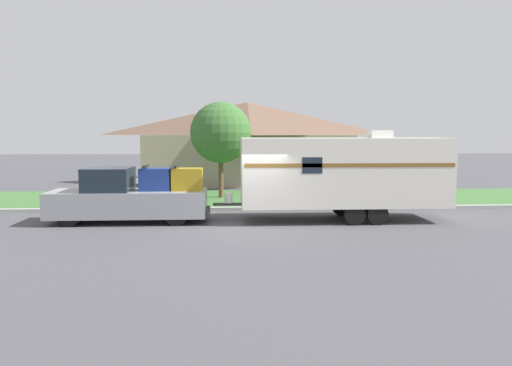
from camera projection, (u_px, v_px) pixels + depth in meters
The scene contains 8 objects.
ground_plane at pixel (251, 227), 17.14m from camera, with size 120.00×120.00×0.00m, color #47474C.
curb_strip at pixel (247, 209), 20.86m from camera, with size 80.00×0.30×0.14m.
lawn_strip at pixel (244, 199), 24.49m from camera, with size 80.00×7.00×0.03m.
house_across_street at pixel (247, 141), 32.69m from camera, with size 13.56×8.55×5.22m.
pickup_truck at pixel (130, 197), 18.05m from camera, with size 5.72×1.93×2.07m.
travel_trailer at pixel (343, 172), 18.39m from camera, with size 8.55×2.40×3.32m.
mailbox at pixel (138, 186), 21.08m from camera, with size 0.48×0.20×1.31m.
tree_in_yard at pixel (221, 133), 24.56m from camera, with size 3.01×3.01×4.75m.
Camera 1 is at (-0.78, -16.89, 3.23)m, focal length 35.00 mm.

